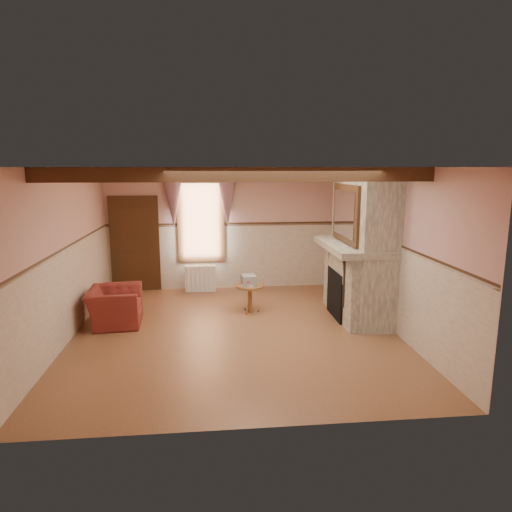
{
  "coord_description": "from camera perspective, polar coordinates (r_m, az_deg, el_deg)",
  "views": [
    {
      "loc": [
        -0.41,
        -7.49,
        2.8
      ],
      "look_at": [
        0.45,
        0.8,
        1.17
      ],
      "focal_mm": 32.0,
      "sensor_mm": 36.0,
      "label": 1
    }
  ],
  "objects": [
    {
      "name": "ceiling_beam_back",
      "position": [
        8.71,
        -3.24,
        10.38
      ],
      "size": [
        5.5,
        0.18,
        0.2
      ],
      "primitive_type": "cube",
      "color": "black",
      "rests_on": "ceiling"
    },
    {
      "name": "wainscot",
      "position": [
        7.78,
        -2.67,
        -4.23
      ],
      "size": [
        5.5,
        6.0,
        1.5
      ],
      "primitive_type": null,
      "color": "beige",
      "rests_on": "floor"
    },
    {
      "name": "floor",
      "position": [
        8.01,
        -2.62,
        -9.41
      ],
      "size": [
        5.5,
        6.0,
        0.01
      ],
      "primitive_type": "cube",
      "color": "brown",
      "rests_on": "ground"
    },
    {
      "name": "jar_yellow",
      "position": [
        8.05,
        13.45,
        1.32
      ],
      "size": [
        0.06,
        0.06,
        0.12
      ],
      "primitive_type": "cylinder",
      "color": "gold",
      "rests_on": "mantel"
    },
    {
      "name": "chair_rail",
      "position": [
        7.62,
        -2.72,
        1.22
      ],
      "size": [
        5.5,
        6.0,
        0.08
      ],
      "primitive_type": null,
      "color": "black",
      "rests_on": "wainscot"
    },
    {
      "name": "door",
      "position": [
        10.71,
        -14.89,
        1.28
      ],
      "size": [
        1.1,
        0.1,
        2.1
      ],
      "primitive_type": "cube",
      "color": "black",
      "rests_on": "floor"
    },
    {
      "name": "mantel_clock",
      "position": [
        9.38,
        10.63,
        3.02
      ],
      "size": [
        0.14,
        0.24,
        0.2
      ],
      "primitive_type": "cube",
      "color": "black",
      "rests_on": "mantel"
    },
    {
      "name": "armchair",
      "position": [
        8.65,
        -17.22,
        -6.03
      ],
      "size": [
        0.95,
        1.07,
        0.66
      ],
      "primitive_type": "imported",
      "rotation": [
        0.0,
        0.0,
        1.63
      ],
      "color": "maroon",
      "rests_on": "floor"
    },
    {
      "name": "ceiling_beam_front",
      "position": [
        6.31,
        -2.19,
        10.14
      ],
      "size": [
        5.5,
        0.18,
        0.2
      ],
      "primitive_type": "cube",
      "color": "black",
      "rests_on": "ceiling"
    },
    {
      "name": "radiator",
      "position": [
        10.5,
        -6.94,
        -2.8
      ],
      "size": [
        0.7,
        0.19,
        0.6
      ],
      "primitive_type": "cube",
      "rotation": [
        0.0,
        0.0,
        -0.02
      ],
      "color": "white",
      "rests_on": "floor"
    },
    {
      "name": "wall_front",
      "position": [
        4.73,
        -0.64,
        -6.18
      ],
      "size": [
        5.5,
        0.02,
        2.8
      ],
      "primitive_type": "cube",
      "color": "#CF998F",
      "rests_on": "floor"
    },
    {
      "name": "book_stack",
      "position": [
        8.83,
        -0.96,
        -3.03
      ],
      "size": [
        0.29,
        0.34,
        0.2
      ],
      "primitive_type": "cube",
      "rotation": [
        0.0,
        0.0,
        0.09
      ],
      "color": "#B7AD8C",
      "rests_on": "side_table"
    },
    {
      "name": "overmantel_mirror",
      "position": [
        8.5,
        11.07,
        5.25
      ],
      "size": [
        0.06,
        1.44,
        1.04
      ],
      "primitive_type": "cube",
      "color": "silver",
      "rests_on": "fireplace"
    },
    {
      "name": "wall_right",
      "position": [
        8.25,
        16.72,
        0.82
      ],
      "size": [
        0.02,
        6.0,
        2.8
      ],
      "primitive_type": "cube",
      "color": "#CF998F",
      "rests_on": "floor"
    },
    {
      "name": "window_drapes",
      "position": [
        10.39,
        -7.0,
        7.94
      ],
      "size": [
        1.3,
        0.14,
        1.4
      ],
      "primitive_type": "cube",
      "color": "gray",
      "rests_on": "wall_back"
    },
    {
      "name": "oil_lamp",
      "position": [
        9.03,
        11.28,
        2.95
      ],
      "size": [
        0.11,
        0.11,
        0.28
      ],
      "primitive_type": "cylinder",
      "color": "gold",
      "rests_on": "mantel"
    },
    {
      "name": "wall_back",
      "position": [
        10.6,
        -3.63,
        3.44
      ],
      "size": [
        5.5,
        0.02,
        2.8
      ],
      "primitive_type": "cube",
      "color": "#CF998F",
      "rests_on": "floor"
    },
    {
      "name": "firebox",
      "position": [
        8.77,
        10.33,
        -4.67
      ],
      "size": [
        0.2,
        0.95,
        0.9
      ],
      "primitive_type": "cube",
      "color": "black",
      "rests_on": "floor"
    },
    {
      "name": "candle_red",
      "position": [
        8.1,
        13.34,
        1.52
      ],
      "size": [
        0.06,
        0.06,
        0.16
      ],
      "primitive_type": "cylinder",
      "color": "#B31816",
      "rests_on": "mantel"
    },
    {
      "name": "window",
      "position": [
        10.53,
        -6.91,
        4.71
      ],
      "size": [
        1.06,
        0.08,
        2.02
      ],
      "primitive_type": "cube",
      "color": "white",
      "rests_on": "wall_back"
    },
    {
      "name": "bowl",
      "position": [
        8.49,
        12.42,
        1.75
      ],
      "size": [
        0.37,
        0.37,
        0.09
      ],
      "primitive_type": "imported",
      "color": "brown",
      "rests_on": "mantel"
    },
    {
      "name": "ceiling",
      "position": [
        7.51,
        -2.81,
        11.05
      ],
      "size": [
        5.5,
        6.0,
        0.01
      ],
      "primitive_type": "cube",
      "color": "silver",
      "rests_on": "wall_back"
    },
    {
      "name": "mantel",
      "position": [
        8.64,
        12.1,
        1.22
      ],
      "size": [
        1.05,
        2.05,
        0.12
      ],
      "primitive_type": "cube",
      "color": "gray",
      "rests_on": "fireplace"
    },
    {
      "name": "side_table",
      "position": [
        8.93,
        -0.76,
        -5.36
      ],
      "size": [
        0.56,
        0.56,
        0.55
      ],
      "primitive_type": "cylinder",
      "rotation": [
        0.0,
        0.0,
        -0.02
      ],
      "color": "brown",
      "rests_on": "floor"
    },
    {
      "name": "wall_left",
      "position": [
        7.98,
        -22.85,
        0.07
      ],
      "size": [
        0.02,
        6.0,
        2.8
      ],
      "primitive_type": "cube",
      "color": "#CF998F",
      "rests_on": "floor"
    },
    {
      "name": "fireplace",
      "position": [
        8.69,
        13.24,
        1.49
      ],
      "size": [
        0.85,
        2.0,
        2.8
      ],
      "primitive_type": "cube",
      "color": "gray",
      "rests_on": "floor"
    }
  ]
}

